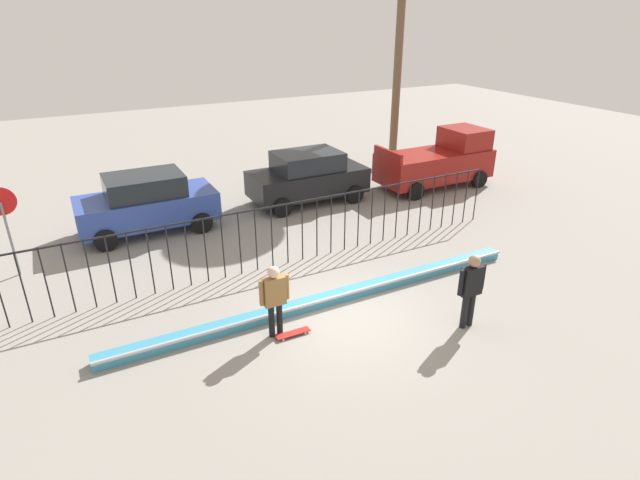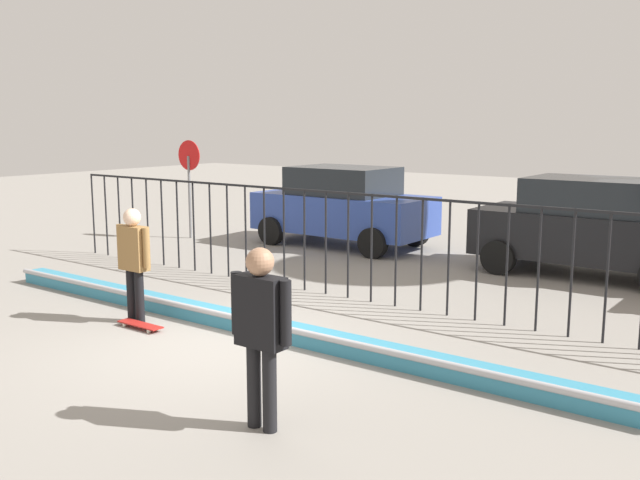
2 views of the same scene
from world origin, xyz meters
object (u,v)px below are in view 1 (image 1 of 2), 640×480
skateboarder (275,295)px  parked_car_black (308,177)px  parked_car_blue (147,203)px  stop_sign (5,220)px  skateboard (293,333)px  pickup_truck (439,161)px  camera_operator (471,285)px

skateboarder → parked_car_black: (4.48, 7.38, -0.06)m
parked_car_blue → stop_sign: stop_sign is taller
skateboard → parked_car_black: bearing=57.8°
skateboarder → parked_car_blue: parked_car_blue is taller
parked_car_blue → parked_car_black: bearing=3.4°
skateboarder → pickup_truck: pickup_truck is taller
stop_sign → pickup_truck: bearing=2.7°
skateboarder → skateboard: size_ratio=2.15×
camera_operator → pickup_truck: (6.02, 8.32, -0.05)m
parked_car_blue → pickup_truck: (11.33, -0.70, 0.06)m
parked_car_black → stop_sign: bearing=-175.3°
skateboarder → parked_car_blue: 7.44m
skateboard → camera_operator: size_ratio=0.44×
pickup_truck → stop_sign: 15.13m
skateboarder → parked_car_blue: (-1.31, 7.32, -0.06)m
camera_operator → skateboard: bearing=28.3°
skateboarder → camera_operator: (4.00, -1.70, 0.05)m
camera_operator → pickup_truck: size_ratio=0.38×
parked_car_black → stop_sign: (-9.57, -1.48, 0.64)m
camera_operator → parked_car_black: parked_car_black is taller
skateboarder → parked_car_blue: bearing=113.7°
camera_operator → parked_car_blue: (-5.31, 9.02, -0.11)m
parked_car_black → stop_sign: 9.71m
stop_sign → skateboarder: bearing=-49.2°
skateboard → pickup_truck: pickup_truck is taller
parked_car_blue → stop_sign: size_ratio=1.72×
parked_car_blue → pickup_truck: pickup_truck is taller
skateboard → camera_operator: bearing=-25.8°
camera_operator → parked_car_black: 9.10m
skateboarder → skateboard: bearing=-17.5°
parked_car_blue → camera_operator: bearing=-56.8°
skateboard → skateboarder: bearing=145.6°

